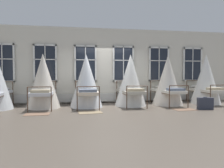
% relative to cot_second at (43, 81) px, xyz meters
% --- Properties ---
extents(ground, '(26.18, 26.18, 0.00)m').
position_rel_cot_second_xyz_m(ground, '(2.58, 0.02, -1.03)').
color(ground, brown).
extents(back_wall_with_windows, '(14.09, 0.10, 3.41)m').
position_rel_cot_second_xyz_m(back_wall_with_windows, '(2.58, 1.18, 0.67)').
color(back_wall_with_windows, beige).
rests_on(back_wall_with_windows, ground).
extents(window_bank, '(9.72, 0.10, 2.54)m').
position_rel_cot_second_xyz_m(window_bank, '(2.58, 1.06, -0.02)').
color(window_bank, black).
rests_on(window_bank, ground).
extents(cot_second, '(1.31, 1.99, 2.12)m').
position_rel_cot_second_xyz_m(cot_second, '(0.00, 0.00, 0.00)').
color(cot_second, '#4C3323').
rests_on(cot_second, ground).
extents(cot_third, '(1.31, 1.99, 2.12)m').
position_rel_cot_second_xyz_m(cot_third, '(1.67, -0.06, 0.00)').
color(cot_third, '#4C3323').
rests_on(cot_third, ground).
extents(cot_fourth, '(1.31, 1.98, 2.14)m').
position_rel_cot_second_xyz_m(cot_fourth, '(3.51, -0.03, 0.01)').
color(cot_fourth, '#4C3323').
rests_on(cot_fourth, ground).
extents(cot_fifth, '(1.31, 2.00, 2.14)m').
position_rel_cot_second_xyz_m(cot_fifth, '(5.16, -0.03, 0.01)').
color(cot_fifth, '#4C3323').
rests_on(cot_fifth, ground).
extents(cot_sixth, '(1.31, 2.00, 2.19)m').
position_rel_cot_second_xyz_m(cot_sixth, '(6.99, 0.01, 0.04)').
color(cot_sixth, '#4C3323').
rests_on(cot_sixth, ground).
extents(rug_second, '(0.80, 0.56, 0.01)m').
position_rel_cot_second_xyz_m(rug_second, '(-0.03, -1.40, -1.03)').
color(rug_second, brown).
rests_on(rug_second, ground).
extents(rug_third, '(0.83, 0.60, 0.01)m').
position_rel_cot_second_xyz_m(rug_third, '(1.71, -1.40, -1.03)').
color(rug_third, '#8E7A5B').
rests_on(rug_third, ground).
extents(rug_fifth, '(0.82, 0.59, 0.01)m').
position_rel_cot_second_xyz_m(rug_fifth, '(5.20, -1.40, -1.03)').
color(rug_fifth, brown).
rests_on(rug_fifth, ground).
extents(suitcase_dark, '(0.58, 0.29, 0.47)m').
position_rel_cot_second_xyz_m(suitcase_dark, '(6.00, -1.49, -0.81)').
color(suitcase_dark, '#2D3342').
rests_on(suitcase_dark, ground).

